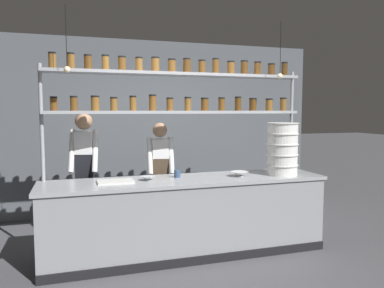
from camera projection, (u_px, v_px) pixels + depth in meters
ground_plane at (187, 253)px, 4.54m from camera, size 40.00×40.00×0.00m
back_wall at (152, 127)px, 6.38m from camera, size 5.79×0.12×2.89m
prep_counter at (187, 216)px, 4.50m from camera, size 3.39×0.76×0.92m
spice_shelf_unit at (180, 94)px, 4.69m from camera, size 3.28×0.28×2.40m
chef_left at (85, 169)px, 4.78m from camera, size 0.40×0.33×1.71m
chef_center at (160, 172)px, 5.13m from camera, size 0.38×0.30×1.57m
container_stack at (282, 149)px, 4.70m from camera, size 0.40×0.40×0.66m
cutting_board at (116, 182)px, 4.21m from camera, size 0.40×0.26×0.02m
prep_bowl_near_left at (240, 174)px, 4.61m from camera, size 0.22×0.22×0.06m
prep_bowl_center_front at (148, 178)px, 4.35m from camera, size 0.18×0.18×0.05m
serving_cup_front at (177, 174)px, 4.54m from camera, size 0.08×0.08×0.09m
pendant_light_row at (183, 70)px, 4.33m from camera, size 2.62×0.07×0.71m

